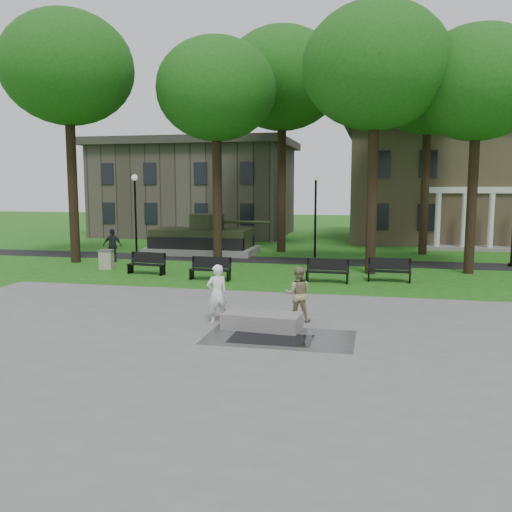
# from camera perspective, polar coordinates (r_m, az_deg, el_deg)

# --- Properties ---
(ground) EXTENTS (120.00, 120.00, 0.00)m
(ground) POSITION_cam_1_polar(r_m,az_deg,el_deg) (17.93, 0.32, -5.72)
(ground) COLOR #1C5113
(ground) RESTS_ON ground
(plaza) EXTENTS (22.00, 16.00, 0.02)m
(plaza) POSITION_cam_1_polar(r_m,az_deg,el_deg) (13.25, -4.26, -10.46)
(plaza) COLOR gray
(plaza) RESTS_ON ground
(footpath) EXTENTS (44.00, 2.60, 0.01)m
(footpath) POSITION_cam_1_polar(r_m,az_deg,el_deg) (29.59, 5.17, -0.53)
(footpath) COLOR black
(footpath) RESTS_ON ground
(building_right) EXTENTS (17.00, 12.00, 8.60)m
(building_right) POSITION_cam_1_polar(r_m,az_deg,el_deg) (43.55, 20.93, 7.27)
(building_right) COLOR #9E8460
(building_right) RESTS_ON ground
(building_left) EXTENTS (15.00, 10.00, 7.20)m
(building_left) POSITION_cam_1_polar(r_m,az_deg,el_deg) (45.97, -6.26, 6.76)
(building_left) COLOR #4C443D
(building_left) RESTS_ON ground
(tree_0) EXTENTS (6.80, 6.80, 12.97)m
(tree_0) POSITION_cam_1_polar(r_m,az_deg,el_deg) (30.99, -19.22, 18.08)
(tree_0) COLOR black
(tree_0) RESTS_ON ground
(tree_1) EXTENTS (6.20, 6.20, 11.63)m
(tree_1) POSITION_cam_1_polar(r_m,az_deg,el_deg) (29.17, -4.21, 17.01)
(tree_1) COLOR black
(tree_1) RESTS_ON ground
(tree_2) EXTENTS (6.60, 6.60, 12.16)m
(tree_2) POSITION_cam_1_polar(r_m,az_deg,el_deg) (26.11, 12.47, 18.81)
(tree_2) COLOR black
(tree_2) RESTS_ON ground
(tree_3) EXTENTS (6.00, 6.00, 11.19)m
(tree_3) POSITION_cam_1_polar(r_m,az_deg,el_deg) (27.31, 22.31, 16.40)
(tree_3) COLOR black
(tree_3) RESTS_ON ground
(tree_4) EXTENTS (7.20, 7.20, 13.50)m
(tree_4) POSITION_cam_1_polar(r_m,az_deg,el_deg) (34.15, 2.77, 18.05)
(tree_4) COLOR black
(tree_4) RESTS_ON ground
(tree_5) EXTENTS (6.40, 6.40, 12.44)m
(tree_5) POSITION_cam_1_polar(r_m,az_deg,el_deg) (34.16, 17.74, 16.48)
(tree_5) COLOR black
(tree_5) RESTS_ON ground
(lamp_left) EXTENTS (0.36, 0.36, 4.73)m
(lamp_left) POSITION_cam_1_polar(r_m,az_deg,el_deg) (32.42, -12.58, 4.96)
(lamp_left) COLOR black
(lamp_left) RESTS_ON ground
(lamp_mid) EXTENTS (0.36, 0.36, 4.73)m
(lamp_mid) POSITION_cam_1_polar(r_m,az_deg,el_deg) (29.57, 6.27, 4.87)
(lamp_mid) COLOR black
(lamp_mid) RESTS_ON ground
(tank_monument) EXTENTS (7.45, 3.40, 2.40)m
(tank_monument) POSITION_cam_1_polar(r_m,az_deg,el_deg) (32.84, -5.61, 1.74)
(tank_monument) COLOR gray
(tank_monument) RESTS_ON ground
(puddle) EXTENTS (2.20, 1.20, 0.00)m
(puddle) POSITION_cam_1_polar(r_m,az_deg,el_deg) (14.58, 1.57, -8.72)
(puddle) COLOR black
(puddle) RESTS_ON plaza
(concrete_block) EXTENTS (2.28, 1.19, 0.45)m
(concrete_block) POSITION_cam_1_polar(r_m,az_deg,el_deg) (15.55, 0.65, -6.84)
(concrete_block) COLOR gray
(concrete_block) RESTS_ON plaza
(skateboard) EXTENTS (0.80, 0.49, 0.07)m
(skateboard) POSITION_cam_1_polar(r_m,az_deg,el_deg) (16.50, -2.95, -6.69)
(skateboard) COLOR brown
(skateboard) RESTS_ON plaza
(skateboarder) EXTENTS (0.76, 0.72, 1.75)m
(skateboarder) POSITION_cam_1_polar(r_m,az_deg,el_deg) (16.13, -4.13, -3.97)
(skateboarder) COLOR white
(skateboarder) RESTS_ON plaza
(friend_watching) EXTENTS (0.87, 0.71, 1.66)m
(friend_watching) POSITION_cam_1_polar(r_m,az_deg,el_deg) (16.31, 4.42, -4.00)
(friend_watching) COLOR #978D61
(friend_watching) RESTS_ON plaza
(pedestrian_walker) EXTENTS (1.06, 0.46, 1.79)m
(pedestrian_walker) POSITION_cam_1_polar(r_m,az_deg,el_deg) (30.13, -14.90, 1.09)
(pedestrian_walker) COLOR #21252C
(pedestrian_walker) RESTS_ON ground
(park_bench_0) EXTENTS (1.84, 0.75, 1.00)m
(park_bench_0) POSITION_cam_1_polar(r_m,az_deg,el_deg) (25.63, -11.40, -0.71)
(park_bench_0) COLOR black
(park_bench_0) RESTS_ON ground
(park_bench_1) EXTENTS (1.82, 0.59, 1.00)m
(park_bench_1) POSITION_cam_1_polar(r_m,az_deg,el_deg) (23.64, -4.80, -1.26)
(park_bench_1) COLOR black
(park_bench_1) RESTS_ON ground
(park_bench_2) EXTENTS (1.82, 0.59, 1.00)m
(park_bench_2) POSITION_cam_1_polar(r_m,az_deg,el_deg) (23.16, 7.53, -1.48)
(park_bench_2) COLOR black
(park_bench_2) RESTS_ON ground
(park_bench_3) EXTENTS (1.81, 0.57, 1.00)m
(park_bench_3) POSITION_cam_1_polar(r_m,az_deg,el_deg) (23.84, 13.85, -1.38)
(park_bench_3) COLOR black
(park_bench_3) RESTS_ON ground
(trash_bin) EXTENTS (0.77, 0.77, 0.96)m
(trash_bin) POSITION_cam_1_polar(r_m,az_deg,el_deg) (27.64, -15.48, -0.33)
(trash_bin) COLOR #B5AB95
(trash_bin) RESTS_ON ground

